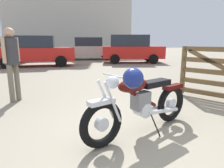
{
  "coord_description": "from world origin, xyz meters",
  "views": [
    {
      "loc": [
        -0.82,
        -2.28,
        1.36
      ],
      "look_at": [
        -0.13,
        1.36,
        0.56
      ],
      "focal_mm": 31.47,
      "sensor_mm": 36.0,
      "label": 1
    }
  ],
  "objects_px": {
    "vintage_motorcycle": "(140,102)",
    "red_hatchback_near": "(36,51)",
    "dark_sedan_left": "(132,49)",
    "white_estate_far": "(0,50)",
    "silver_sedan_mid": "(88,49)",
    "bystander": "(11,57)"
  },
  "relations": [
    {
      "from": "vintage_motorcycle",
      "to": "red_hatchback_near",
      "type": "distance_m",
      "value": 9.64
    },
    {
      "from": "vintage_motorcycle",
      "to": "red_hatchback_near",
      "type": "relative_size",
      "value": 0.45
    },
    {
      "from": "red_hatchback_near",
      "to": "dark_sedan_left",
      "type": "distance_m",
      "value": 5.87
    },
    {
      "from": "vintage_motorcycle",
      "to": "dark_sedan_left",
      "type": "bearing_deg",
      "value": -131.99
    },
    {
      "from": "red_hatchback_near",
      "to": "white_estate_far",
      "type": "distance_m",
      "value": 4.09
    },
    {
      "from": "white_estate_far",
      "to": "vintage_motorcycle",
      "type": "bearing_deg",
      "value": 127.0
    },
    {
      "from": "white_estate_far",
      "to": "silver_sedan_mid",
      "type": "height_order",
      "value": "same"
    },
    {
      "from": "bystander",
      "to": "silver_sedan_mid",
      "type": "height_order",
      "value": "silver_sedan_mid"
    },
    {
      "from": "dark_sedan_left",
      "to": "red_hatchback_near",
      "type": "bearing_deg",
      "value": -162.23
    },
    {
      "from": "red_hatchback_near",
      "to": "silver_sedan_mid",
      "type": "distance_m",
      "value": 4.91
    },
    {
      "from": "vintage_motorcycle",
      "to": "dark_sedan_left",
      "type": "height_order",
      "value": "dark_sedan_left"
    },
    {
      "from": "red_hatchback_near",
      "to": "white_estate_far",
      "type": "xyz_separation_m",
      "value": [
        -2.84,
        2.94,
        0.0
      ]
    },
    {
      "from": "vintage_motorcycle",
      "to": "bystander",
      "type": "xyz_separation_m",
      "value": [
        -2.3,
        2.11,
        0.53
      ]
    },
    {
      "from": "vintage_motorcycle",
      "to": "white_estate_far",
      "type": "bearing_deg",
      "value": -90.47
    },
    {
      "from": "white_estate_far",
      "to": "red_hatchback_near",
      "type": "bearing_deg",
      "value": 145.06
    },
    {
      "from": "white_estate_far",
      "to": "silver_sedan_mid",
      "type": "bearing_deg",
      "value": -161.61
    },
    {
      "from": "dark_sedan_left",
      "to": "vintage_motorcycle",
      "type": "bearing_deg",
      "value": -95.74
    },
    {
      "from": "red_hatchback_near",
      "to": "white_estate_far",
      "type": "relative_size",
      "value": 0.96
    },
    {
      "from": "dark_sedan_left",
      "to": "silver_sedan_mid",
      "type": "distance_m",
      "value": 3.91
    },
    {
      "from": "vintage_motorcycle",
      "to": "dark_sedan_left",
      "type": "distance_m",
      "value": 10.34
    },
    {
      "from": "vintage_motorcycle",
      "to": "white_estate_far",
      "type": "distance_m",
      "value": 13.44
    },
    {
      "from": "red_hatchback_near",
      "to": "dark_sedan_left",
      "type": "height_order",
      "value": "dark_sedan_left"
    }
  ]
}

